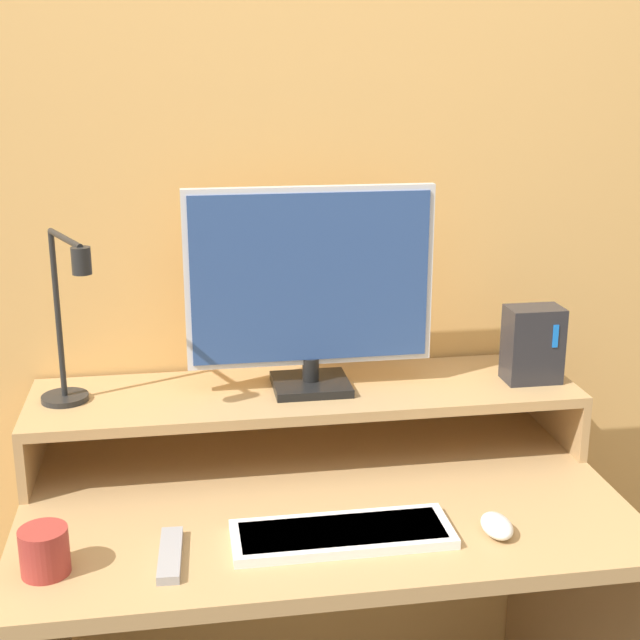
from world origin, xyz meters
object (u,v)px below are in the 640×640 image
(remote_control, at_px, (170,555))
(mouse, at_px, (497,526))
(monitor, at_px, (310,286))
(desk_lamp, at_px, (67,334))
(keyboard, at_px, (342,534))
(router_dock, at_px, (533,344))
(mug, at_px, (44,551))

(remote_control, bearing_deg, mouse, -1.04)
(monitor, relative_size, remote_control, 3.13)
(desk_lamp, xyz_separation_m, keyboard, (0.50, -0.34, -0.30))
(monitor, height_order, router_dock, monitor)
(mug, bearing_deg, router_dock, 20.61)
(remote_control, bearing_deg, mug, -177.24)
(keyboard, xyz_separation_m, mug, (-0.52, -0.03, 0.03))
(desk_lamp, bearing_deg, remote_control, -62.23)
(router_dock, relative_size, mug, 2.04)
(desk_lamp, distance_m, mug, 0.46)
(monitor, xyz_separation_m, remote_control, (-0.31, -0.40, -0.37))
(mug, bearing_deg, monitor, 38.43)
(monitor, height_order, remote_control, monitor)
(desk_lamp, relative_size, mouse, 4.14)
(monitor, height_order, desk_lamp, monitor)
(monitor, xyz_separation_m, router_dock, (0.49, -0.03, -0.14))
(mouse, bearing_deg, router_dock, 61.22)
(desk_lamp, height_order, mug, desk_lamp)
(monitor, relative_size, mouse, 5.94)
(desk_lamp, relative_size, remote_control, 2.18)
(desk_lamp, bearing_deg, keyboard, -34.29)
(keyboard, bearing_deg, mouse, -5.91)
(router_dock, height_order, remote_control, router_dock)
(remote_control, bearing_deg, monitor, 52.32)
(mug, bearing_deg, mouse, -0.05)
(remote_control, xyz_separation_m, mug, (-0.21, -0.01, 0.03))
(keyboard, distance_m, remote_control, 0.31)
(keyboard, distance_m, mug, 0.52)
(router_dock, relative_size, keyboard, 0.42)
(desk_lamp, relative_size, router_dock, 2.17)
(monitor, bearing_deg, mouse, -55.55)
(desk_lamp, height_order, mouse, desk_lamp)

